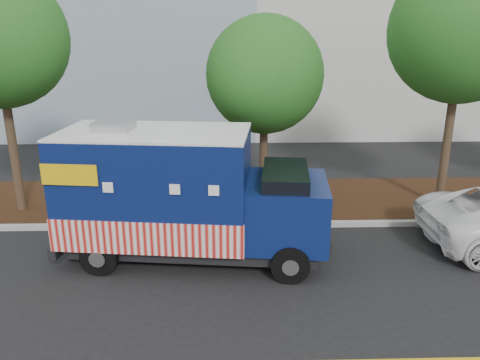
{
  "coord_description": "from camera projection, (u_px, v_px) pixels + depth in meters",
  "views": [
    {
      "loc": [
        0.57,
        -11.15,
        5.52
      ],
      "look_at": [
        0.9,
        0.6,
        1.71
      ],
      "focal_mm": 35.0,
      "sensor_mm": 36.0,
      "label": 1
    }
  ],
  "objects": [
    {
      "name": "ground",
      "position": [
        207.0,
        249.0,
        12.29
      ],
      "size": [
        120.0,
        120.0,
        0.0
      ],
      "primitive_type": "plane",
      "color": "black",
      "rests_on": "ground"
    },
    {
      "name": "curb",
      "position": [
        208.0,
        225.0,
        13.6
      ],
      "size": [
        120.0,
        0.18,
        0.15
      ],
      "primitive_type": "cube",
      "color": "#9E9E99",
      "rests_on": "ground"
    },
    {
      "name": "mulch_strip",
      "position": [
        211.0,
        200.0,
        15.59
      ],
      "size": [
        120.0,
        4.0,
        0.15
      ],
      "primitive_type": "cube",
      "color": "black",
      "rests_on": "ground"
    },
    {
      "name": "tree_b",
      "position": [
        265.0,
        75.0,
        14.19
      ],
      "size": [
        3.58,
        3.58,
        5.98
      ],
      "color": "#38281C",
      "rests_on": "ground"
    },
    {
      "name": "tree_c",
      "position": [
        463.0,
        31.0,
        13.38
      ],
      "size": [
        4.19,
        4.19,
        7.58
      ],
      "color": "#38281C",
      "rests_on": "ground"
    },
    {
      "name": "sign_post",
      "position": [
        145.0,
        184.0,
        13.66
      ],
      "size": [
        0.06,
        0.06,
        2.4
      ],
      "primitive_type": "cube",
      "color": "#473828",
      "rests_on": "ground"
    },
    {
      "name": "food_truck",
      "position": [
        180.0,
        198.0,
        11.48
      ],
      "size": [
        6.78,
        3.16,
        3.45
      ],
      "rotation": [
        0.0,
        0.0,
        -0.11
      ],
      "color": "black",
      "rests_on": "ground"
    }
  ]
}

